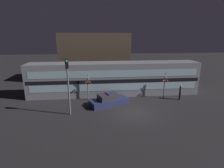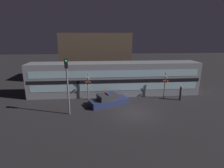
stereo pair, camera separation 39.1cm
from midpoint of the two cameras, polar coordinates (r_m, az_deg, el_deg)
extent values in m
plane|color=#262326|center=(18.51, 7.65, -9.29)|extent=(120.00, 120.00, 0.00)
cube|color=gray|center=(23.36, 1.33, 1.79)|extent=(22.32, 2.87, 4.33)
cube|color=black|center=(21.97, 1.72, 0.89)|extent=(21.87, 0.03, 0.43)
cube|color=silver|center=(22.18, 1.70, -1.06)|extent=(21.20, 0.02, 0.87)
cube|color=silver|center=(21.74, 1.74, 3.31)|extent=(21.20, 0.02, 0.87)
cube|color=navy|center=(20.24, -0.44, -5.83)|extent=(4.75, 3.25, 0.70)
cube|color=#333338|center=(19.94, -0.90, -4.18)|extent=(2.54, 2.19, 0.60)
cube|color=blue|center=(19.60, -0.58, -3.42)|extent=(0.38, 0.55, 0.12)
cube|color=red|center=(20.03, -1.23, -2.99)|extent=(0.38, 0.55, 0.12)
cylinder|color=#2D2833|center=(23.25, 21.84, -3.86)|extent=(0.27, 0.27, 0.88)
cylinder|color=#595147|center=(23.01, 22.05, -1.95)|extent=(0.31, 0.31, 0.74)
sphere|color=tan|center=(22.87, 22.17, -0.79)|extent=(0.24, 0.24, 0.24)
cylinder|color=slate|center=(22.84, 17.28, -0.58)|extent=(0.13, 0.13, 3.31)
sphere|color=red|center=(22.46, 16.97, 0.93)|extent=(0.22, 0.22, 0.22)
sphere|color=red|center=(22.64, 18.10, 0.95)|extent=(0.22, 0.22, 0.22)
cube|color=white|center=(22.46, 17.62, 2.44)|extent=(0.58, 0.03, 0.58)
cylinder|color=slate|center=(21.59, -7.34, -0.98)|extent=(0.13, 0.13, 3.25)
sphere|color=red|center=(21.30, -8.06, 0.58)|extent=(0.22, 0.22, 0.22)
sphere|color=red|center=(21.28, -6.77, 0.61)|extent=(0.22, 0.22, 0.22)
cube|color=white|center=(21.19, -7.47, 2.16)|extent=(0.58, 0.03, 0.58)
cylinder|color=slate|center=(17.68, -13.53, -2.54)|extent=(0.16, 0.16, 4.74)
cube|color=black|center=(17.03, -14.13, 6.52)|extent=(0.30, 0.30, 0.90)
sphere|color=green|center=(16.81, -14.29, 7.26)|extent=(0.23, 0.23, 0.23)
cube|color=brown|center=(31.06, -4.87, 8.76)|extent=(11.57, 5.79, 8.12)
camera|label=1|loc=(0.20, -89.48, 0.15)|focal=28.00mm
camera|label=2|loc=(0.20, 90.52, -0.15)|focal=28.00mm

